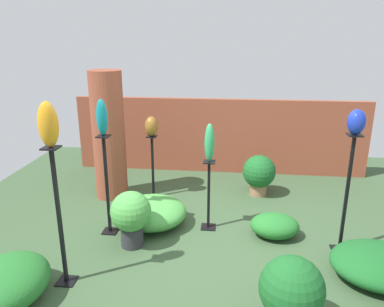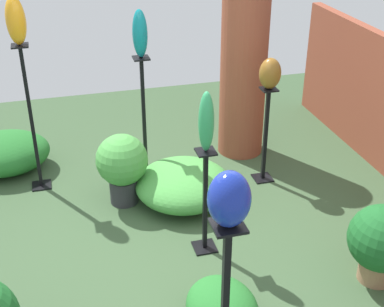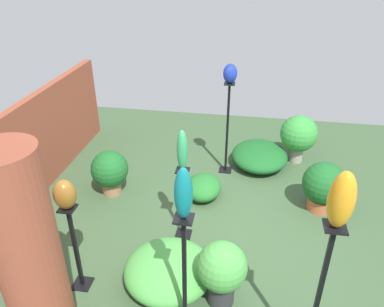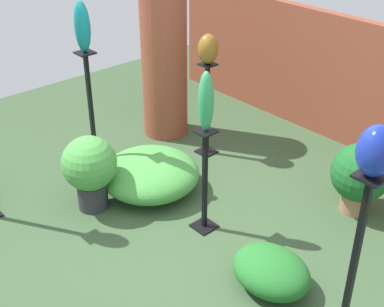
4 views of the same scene
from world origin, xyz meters
TOP-DOWN VIEW (x-y plane):
  - ground_plane at (0.00, 0.00)m, footprint 8.00×8.00m
  - brick_wall_back at (0.00, 2.75)m, footprint 5.60×0.12m
  - brick_pillar at (-1.73, 1.36)m, footprint 0.52×0.52m
  - pedestal_teal at (-1.37, 0.15)m, footprint 0.20×0.20m
  - pedestal_bronze at (-1.02, 1.38)m, footprint 0.20×0.20m
  - pedestal_cobalt at (1.66, 0.03)m, footprint 0.20×0.20m
  - pedestal_jade at (-0.03, 0.43)m, footprint 0.20×0.20m
  - art_vase_teal at (-1.37, 0.15)m, footprint 0.14×0.15m
  - art_vase_bronze at (-1.02, 1.38)m, footprint 0.21×0.22m
  - art_vase_cobalt at (1.66, 0.03)m, footprint 0.21×0.21m
  - art_vase_jade at (-0.03, 0.43)m, footprint 0.13×0.13m
  - potted_plant_back_center at (0.73, 1.67)m, footprint 0.55×0.55m
  - potted_plant_front_right at (-0.97, -0.15)m, footprint 0.52×0.52m
  - foliage_bed_west at (0.87, 0.29)m, footprint 0.65×0.53m
  - foliage_bed_rear at (-0.84, 0.44)m, footprint 0.98×0.98m

SIDE VIEW (x-z plane):
  - ground_plane at x=0.00m, z-range 0.00..0.00m
  - foliage_bed_west at x=0.87m, z-range 0.00..0.31m
  - foliage_bed_rear at x=-0.84m, z-range 0.00..0.38m
  - potted_plant_back_center at x=0.73m, z-range 0.05..0.74m
  - potted_plant_front_right at x=-0.97m, z-range 0.06..0.81m
  - pedestal_jade at x=-0.03m, z-range -0.05..0.94m
  - pedestal_bronze at x=-1.02m, z-range -0.05..1.01m
  - pedestal_teal at x=-1.37m, z-range -0.05..1.32m
  - pedestal_cobalt at x=1.66m, z-range -0.05..1.46m
  - brick_wall_back at x=0.00m, z-range 0.00..1.45m
  - brick_pillar at x=-1.73m, z-range 0.00..2.08m
  - art_vase_bronze at x=-1.02m, z-range 1.06..1.37m
  - art_vase_jade at x=-0.03m, z-range 0.99..1.50m
  - art_vase_teal at x=-1.37m, z-range 1.37..1.84m
  - art_vase_cobalt at x=1.66m, z-range 1.51..1.80m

